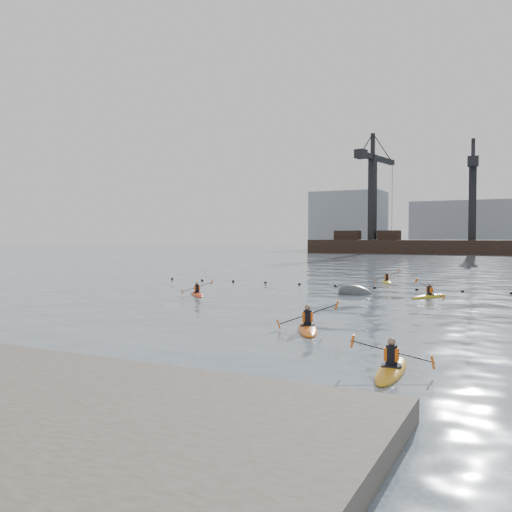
# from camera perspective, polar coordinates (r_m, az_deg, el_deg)

# --- Properties ---
(ground) EXTENTS (400.00, 400.00, 0.00)m
(ground) POSITION_cam_1_polar(r_m,az_deg,el_deg) (20.20, -6.55, -8.63)
(ground) COLOR #3C4B58
(ground) RESTS_ON ground
(float_line) EXTENTS (33.24, 0.73, 0.24)m
(float_line) POSITION_cam_1_polar(r_m,az_deg,el_deg) (40.93, 10.43, -3.21)
(float_line) COLOR black
(float_line) RESTS_ON ground
(barge_pier) EXTENTS (72.00, 19.30, 29.50)m
(barge_pier) POSITION_cam_1_polar(r_m,az_deg,el_deg) (127.10, 21.67, 1.03)
(barge_pier) COLOR black
(barge_pier) RESTS_ON ground
(skyline) EXTENTS (141.00, 28.00, 22.00)m
(skyline) POSITION_cam_1_polar(r_m,az_deg,el_deg) (167.19, 23.75, 3.72)
(skyline) COLOR gray
(skyline) RESTS_ON ground
(kayaker_0) EXTENTS (2.35, 3.62, 1.34)m
(kayaker_0) POSITION_cam_1_polar(r_m,az_deg,el_deg) (21.95, 5.45, -7.48)
(kayaker_0) COLOR orange
(kayaker_0) RESTS_ON ground
(kayaker_1) EXTENTS (2.31, 3.44, 1.09)m
(kayaker_1) POSITION_cam_1_polar(r_m,az_deg,el_deg) (15.66, 14.06, -11.42)
(kayaker_1) COLOR orange
(kayaker_1) RESTS_ON ground
(kayaker_2) EXTENTS (2.48, 2.65, 1.06)m
(kayaker_2) POSITION_cam_1_polar(r_m,az_deg,el_deg) (34.98, -6.22, -3.97)
(kayaker_2) COLOR #E04115
(kayaker_2) RESTS_ON ground
(kayaker_3) EXTENTS (2.08, 3.07, 1.26)m
(kayaker_3) POSITION_cam_1_polar(r_m,az_deg,el_deg) (35.20, 17.80, -4.01)
(kayaker_3) COLOR gold
(kayaker_3) RESTS_ON ground
(kayaker_5) EXTENTS (2.01, 3.06, 1.15)m
(kayaker_5) POSITION_cam_1_polar(r_m,az_deg,el_deg) (45.63, 13.60, -2.62)
(kayaker_5) COLOR gold
(kayaker_5) RESTS_ON ground
(mooring_buoy) EXTENTS (2.87, 2.31, 1.63)m
(mooring_buoy) POSITION_cam_1_polar(r_m,az_deg,el_deg) (36.06, 10.45, -3.96)
(mooring_buoy) COLOR #424548
(mooring_buoy) RESTS_ON ground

